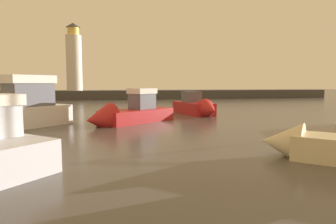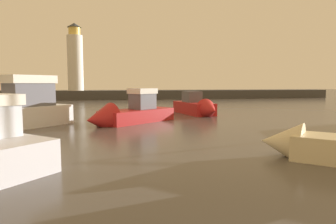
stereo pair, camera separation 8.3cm
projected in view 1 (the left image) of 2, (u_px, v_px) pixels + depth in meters
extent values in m
plane|color=#4C4742|center=(137.00, 113.00, 29.07)|extent=(220.00, 220.00, 0.00)
cube|color=#423F3D|center=(125.00, 95.00, 55.61)|extent=(81.50, 4.87, 1.62)
cylinder|color=silver|center=(74.00, 63.00, 53.37)|extent=(2.76, 2.76, 9.93)
cylinder|color=#F2CC59|center=(73.00, 31.00, 52.83)|extent=(2.07, 2.07, 1.39)
cone|color=#33383D|center=(73.00, 25.00, 52.72)|extent=(2.49, 2.49, 0.79)
cube|color=#B21E1E|center=(193.00, 108.00, 28.29)|extent=(2.94, 5.82, 1.10)
cone|color=#B21E1E|center=(210.00, 110.00, 25.25)|extent=(2.19, 2.09, 1.91)
cube|color=#595960|center=(191.00, 97.00, 28.53)|extent=(1.69, 1.95, 1.06)
cube|color=#B21E1E|center=(137.00, 116.00, 22.23)|extent=(5.99, 5.45, 0.95)
cone|color=#B21E1E|center=(99.00, 119.00, 19.55)|extent=(2.88, 2.90, 2.12)
cube|color=#595960|center=(142.00, 101.00, 22.53)|extent=(2.17, 2.12, 1.17)
cube|color=silver|center=(142.00, 91.00, 22.45)|extent=(2.39, 2.33, 0.41)
cone|color=beige|center=(282.00, 142.00, 11.90)|extent=(2.32, 2.33, 1.70)
cube|color=white|center=(17.00, 118.00, 19.18)|extent=(6.60, 6.87, 1.36)
cube|color=#595960|center=(29.00, 95.00, 19.84)|extent=(3.16, 3.23, 1.54)
cube|color=silver|center=(28.00, 79.00, 19.74)|extent=(3.48, 3.56, 0.54)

